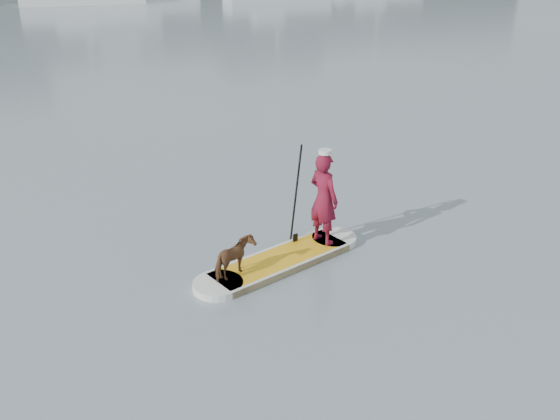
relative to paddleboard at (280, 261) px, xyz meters
name	(u,v)px	position (x,y,z in m)	size (l,w,h in m)	color
ground	(452,357)	(1.18, -3.15, -0.06)	(140.00, 140.00, 0.00)	slate
paddleboard	(280,261)	(0.00, 0.00, 0.00)	(3.19, 1.54, 0.12)	#F0AE16
paddler	(324,199)	(0.92, 0.28, 0.87)	(0.59, 0.39, 1.63)	maroon
white_cap	(325,152)	(0.92, 0.28, 1.72)	(0.22, 0.22, 0.07)	silver
dog	(235,258)	(-0.88, -0.27, 0.37)	(0.34, 0.74, 0.63)	#55301D
paddle	(296,206)	(0.47, 0.46, 0.74)	(0.12, 0.29, 2.00)	black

